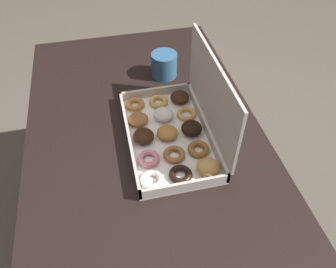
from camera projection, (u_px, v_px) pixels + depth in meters
ground_plane at (154, 245)px, 1.48m from camera, size 8.00×8.00×0.00m
dining_table at (148, 160)px, 1.05m from camera, size 1.24×0.71×0.71m
donut_box at (178, 125)px, 0.95m from camera, size 0.40×0.25×0.25m
coffee_mug at (164, 64)px, 1.16m from camera, size 0.09×0.09×0.09m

